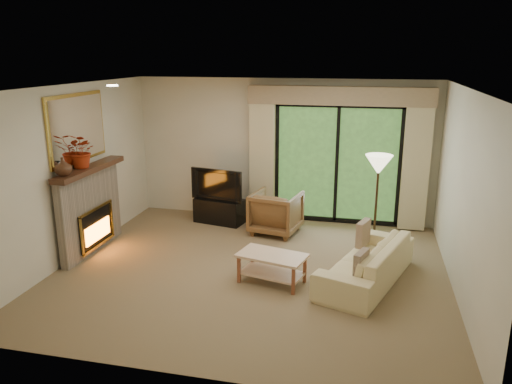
% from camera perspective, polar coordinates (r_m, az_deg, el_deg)
% --- Properties ---
extents(floor, '(5.50, 5.50, 0.00)m').
position_cam_1_polar(floor, '(7.28, -0.54, -8.99)').
color(floor, '#7C6648').
rests_on(floor, ground).
extents(ceiling, '(5.50, 5.50, 0.00)m').
position_cam_1_polar(ceiling, '(6.63, -0.60, 11.88)').
color(ceiling, white).
rests_on(ceiling, ground).
extents(wall_back, '(5.00, 0.00, 5.00)m').
position_cam_1_polar(wall_back, '(9.23, 3.08, 4.79)').
color(wall_back, beige).
rests_on(wall_back, ground).
extents(wall_front, '(5.00, 0.00, 5.00)m').
position_cam_1_polar(wall_front, '(4.57, -7.98, -6.82)').
color(wall_front, beige).
rests_on(wall_front, ground).
extents(wall_left, '(0.00, 5.00, 5.00)m').
position_cam_1_polar(wall_left, '(7.93, -20.28, 2.03)').
color(wall_left, beige).
rests_on(wall_left, ground).
extents(wall_right, '(0.00, 5.00, 5.00)m').
position_cam_1_polar(wall_right, '(6.77, 22.70, -0.45)').
color(wall_right, beige).
rests_on(wall_right, ground).
extents(fireplace, '(0.24, 1.70, 1.37)m').
position_cam_1_polar(fireplace, '(8.19, -18.42, -1.87)').
color(fireplace, '#776C5E').
rests_on(fireplace, floor).
extents(mirror, '(0.07, 1.45, 1.02)m').
position_cam_1_polar(mirror, '(7.96, -19.73, 6.90)').
color(mirror, gold).
rests_on(mirror, wall_left).
extents(sliding_door, '(2.26, 0.10, 2.16)m').
position_cam_1_polar(sliding_door, '(9.11, 9.23, 3.17)').
color(sliding_door, black).
rests_on(sliding_door, floor).
extents(curtain_left, '(0.45, 0.18, 2.35)m').
position_cam_1_polar(curtain_left, '(9.16, 0.74, 4.09)').
color(curtain_left, '#C3B489').
rests_on(curtain_left, floor).
extents(curtain_right, '(0.45, 0.18, 2.35)m').
position_cam_1_polar(curtain_right, '(9.00, 17.81, 3.12)').
color(curtain_right, '#C3B489').
rests_on(curtain_right, floor).
extents(cornice, '(3.20, 0.24, 0.32)m').
position_cam_1_polar(cornice, '(8.84, 9.53, 10.79)').
color(cornice, '#92795B').
rests_on(cornice, wall_back).
extents(media_console, '(0.96, 0.58, 0.45)m').
position_cam_1_polar(media_console, '(9.22, -4.19, -2.15)').
color(media_console, black).
rests_on(media_console, floor).
extents(tv, '(1.01, 0.33, 0.58)m').
position_cam_1_polar(tv, '(9.08, -4.26, 0.95)').
color(tv, black).
rests_on(tv, media_console).
extents(armchair, '(0.91, 0.93, 0.73)m').
position_cam_1_polar(armchair, '(8.65, 2.30, -2.35)').
color(armchair, brown).
rests_on(armchair, floor).
extents(sofa, '(1.36, 2.10, 0.57)m').
position_cam_1_polar(sofa, '(7.03, 12.49, -7.77)').
color(sofa, '#D8C38A').
rests_on(sofa, floor).
extents(pillow_near, '(0.19, 0.35, 0.34)m').
position_cam_1_polar(pillow_near, '(6.43, 11.92, -8.09)').
color(pillow_near, '#523227').
rests_on(pillow_near, sofa).
extents(pillow_far, '(0.21, 0.38, 0.37)m').
position_cam_1_polar(pillow_far, '(7.48, 12.15, -4.62)').
color(pillow_far, '#523227').
rests_on(pillow_far, sofa).
extents(coffee_table, '(1.00, 0.70, 0.41)m').
position_cam_1_polar(coffee_table, '(6.87, 1.84, -8.71)').
color(coffee_table, beige).
rests_on(coffee_table, floor).
extents(floor_lamp, '(0.50, 0.50, 1.55)m').
position_cam_1_polar(floor_lamp, '(7.93, 13.56, -1.36)').
color(floor_lamp, '#FFF5C6').
rests_on(floor_lamp, floor).
extents(vase, '(0.30, 0.30, 0.26)m').
position_cam_1_polar(vase, '(7.48, -21.21, 2.73)').
color(vase, '#3F2415').
rests_on(vase, fireplace).
extents(branches, '(0.54, 0.49, 0.51)m').
position_cam_1_polar(branches, '(7.86, -19.31, 4.44)').
color(branches, maroon).
rests_on(branches, fireplace).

